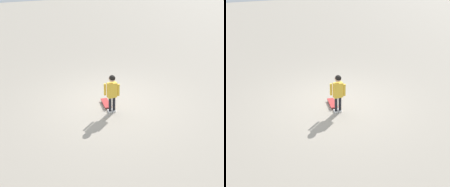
{
  "view_description": "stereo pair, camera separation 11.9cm",
  "coord_description": "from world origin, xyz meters",
  "views": [
    {
      "loc": [
        5.85,
        -3.23,
        3.52
      ],
      "look_at": [
        0.51,
        -0.25,
        0.55
      ],
      "focal_mm": 42.43,
      "sensor_mm": 36.0,
      "label": 1
    },
    {
      "loc": [
        5.91,
        -3.12,
        3.52
      ],
      "look_at": [
        0.51,
        -0.25,
        0.55
      ],
      "focal_mm": 42.43,
      "sensor_mm": 36.0,
      "label": 2
    }
  ],
  "objects": [
    {
      "name": "skateboard",
      "position": [
        0.08,
        -0.2,
        0.06
      ],
      "size": [
        0.6,
        0.32,
        0.07
      ],
      "color": "#B22D2D",
      "rests_on": "ground"
    },
    {
      "name": "child_person",
      "position": [
        0.51,
        -0.25,
        0.66
      ],
      "size": [
        0.25,
        0.35,
        1.06
      ],
      "color": "black",
      "rests_on": "ground"
    },
    {
      "name": "ground_plane",
      "position": [
        0.0,
        0.0,
        0.0
      ],
      "size": [
        50.0,
        50.0,
        0.0
      ],
      "primitive_type": "plane",
      "color": "#9E9384"
    }
  ]
}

